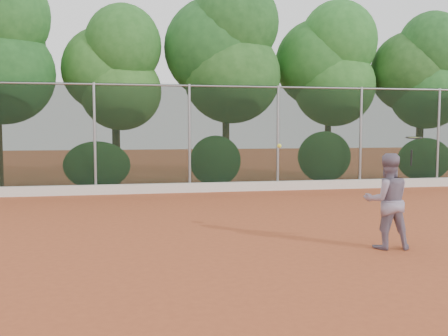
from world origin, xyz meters
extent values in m
plane|color=#A24926|center=(0.00, 0.00, 0.00)|extent=(80.00, 80.00, 0.00)
cube|color=silver|center=(0.00, 6.82, 0.15)|extent=(24.00, 0.20, 0.30)
imported|color=gray|center=(2.42, -1.35, 0.83)|extent=(0.90, 0.76, 1.65)
cube|color=black|center=(0.00, 7.00, 1.75)|extent=(24.00, 0.01, 3.50)
cylinder|color=gray|center=(0.00, 7.00, 3.45)|extent=(24.00, 0.06, 0.06)
cylinder|color=gray|center=(-3.00, 7.00, 1.75)|extent=(0.09, 0.09, 3.50)
cylinder|color=gray|center=(0.00, 7.00, 1.75)|extent=(0.09, 0.09, 3.50)
cylinder|color=gray|center=(3.00, 7.00, 1.75)|extent=(0.09, 0.09, 3.50)
cylinder|color=gray|center=(6.00, 7.00, 1.75)|extent=(0.09, 0.09, 3.50)
cylinder|color=gray|center=(9.00, 7.00, 1.75)|extent=(0.09, 0.09, 3.50)
ellipsoid|color=#296827|center=(-6.10, 8.80, 3.90)|extent=(3.50, 2.90, 3.40)
ellipsoid|color=#2F752C|center=(-6.00, 8.70, 5.80)|extent=(3.10, 2.60, 3.20)
cylinder|color=#3A2616|center=(-2.40, 9.30, 1.20)|extent=(0.28, 0.28, 2.40)
ellipsoid|color=#2D5F20|center=(-2.20, 9.20, 3.40)|extent=(2.90, 2.40, 2.80)
ellipsoid|color=#285F20|center=(-2.70, 9.50, 4.20)|extent=(3.20, 2.70, 3.10)
ellipsoid|color=#20541C|center=(-2.10, 9.00, 5.00)|extent=(2.70, 2.30, 2.90)
cylinder|color=#3E2C17|center=(1.60, 9.00, 1.50)|extent=(0.26, 0.26, 3.00)
ellipsoid|color=#37732C|center=(1.80, 8.90, 4.00)|extent=(3.60, 3.00, 3.50)
ellipsoid|color=#2A6C29|center=(1.30, 9.20, 5.00)|extent=(3.90, 3.20, 3.80)
ellipsoid|color=#2C6C29|center=(1.90, 8.80, 5.90)|extent=(3.20, 2.70, 3.30)
cylinder|color=#462D1B|center=(5.70, 9.20, 1.35)|extent=(0.24, 0.24, 2.70)
ellipsoid|color=#265D20|center=(5.90, 9.10, 3.70)|extent=(3.20, 2.70, 3.10)
ellipsoid|color=#1E551D|center=(5.40, 9.40, 4.60)|extent=(3.50, 2.90, 3.40)
ellipsoid|color=#205D20|center=(6.00, 9.00, 5.40)|extent=(3.00, 2.50, 3.10)
cylinder|color=#3B2816|center=(9.40, 8.80, 1.25)|extent=(0.28, 0.28, 2.50)
ellipsoid|color=#2F752C|center=(9.60, 8.70, 3.50)|extent=(3.00, 2.50, 2.90)
ellipsoid|color=#326727|center=(9.10, 9.00, 4.30)|extent=(3.30, 2.80, 3.20)
ellipsoid|color=#296827|center=(9.70, 8.60, 5.10)|extent=(2.80, 2.40, 3.00)
ellipsoid|color=#306928|center=(-3.00, 7.80, 0.85)|extent=(2.20, 1.16, 1.60)
ellipsoid|color=#2E6827|center=(1.00, 7.80, 0.95)|extent=(1.80, 1.04, 1.76)
ellipsoid|color=#336E29|center=(5.00, 7.80, 1.05)|extent=(2.00, 1.10, 1.84)
ellipsoid|color=#2F6827|center=(9.00, 7.80, 0.90)|extent=(2.16, 1.12, 1.64)
cylinder|color=black|center=(2.86, -1.34, 1.57)|extent=(0.04, 0.05, 0.28)
torus|color=black|center=(2.86, -1.40, 1.92)|extent=(0.35, 0.35, 0.04)
cylinder|color=#BED53E|center=(2.86, -1.40, 1.92)|extent=(0.30, 0.30, 0.02)
sphere|color=#F0F136|center=(0.33, -1.81, 1.81)|extent=(0.06, 0.06, 0.06)
camera|label=1|loc=(-1.95, -9.20, 2.08)|focal=40.00mm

